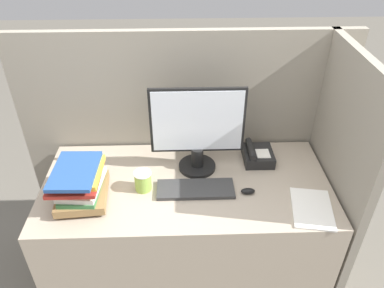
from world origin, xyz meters
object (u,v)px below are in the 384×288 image
object	(u,v)px
book_stack	(80,184)
keyboard	(196,189)
monitor	(197,131)
coffee_cup	(143,181)
desk_telephone	(257,155)
mouse	(248,191)

from	to	relation	value
book_stack	keyboard	bearing A→B (deg)	4.20
monitor	keyboard	size ratio (longest dim) A/B	1.24
coffee_cup	monitor	bearing A→B (deg)	30.91
book_stack	desk_telephone	distance (m)	0.98
monitor	mouse	world-z (taller)	monitor
keyboard	coffee_cup	xyz separation A→B (m)	(-0.27, 0.02, 0.04)
keyboard	desk_telephone	world-z (taller)	desk_telephone
book_stack	monitor	bearing A→B (deg)	22.02
keyboard	mouse	size ratio (longest dim) A/B	5.45
book_stack	desk_telephone	xyz separation A→B (m)	(0.93, 0.29, -0.06)
coffee_cup	keyboard	bearing A→B (deg)	-4.90
keyboard	mouse	bearing A→B (deg)	-6.30
coffee_cup	desk_telephone	world-z (taller)	coffee_cup
coffee_cup	desk_telephone	size ratio (longest dim) A/B	0.58
mouse	book_stack	bearing A→B (deg)	-179.16
monitor	desk_telephone	xyz separation A→B (m)	(0.35, 0.05, -0.20)
monitor	coffee_cup	xyz separation A→B (m)	(-0.29, -0.17, -0.18)
coffee_cup	desk_telephone	xyz separation A→B (m)	(0.63, 0.23, -0.02)
mouse	coffee_cup	size ratio (longest dim) A/B	0.68
monitor	keyboard	xyz separation A→B (m)	(-0.02, -0.19, -0.23)
keyboard	book_stack	xyz separation A→B (m)	(-0.57, -0.04, 0.09)
book_stack	desk_telephone	world-z (taller)	book_stack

